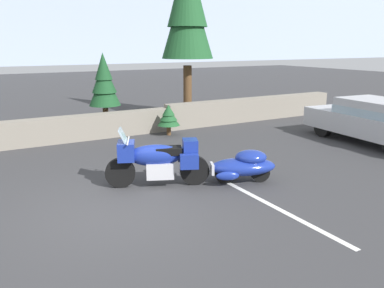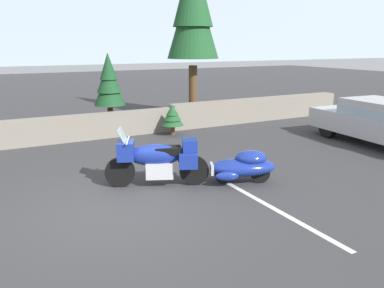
% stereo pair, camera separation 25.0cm
% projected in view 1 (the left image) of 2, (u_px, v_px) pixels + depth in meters
% --- Properties ---
extents(ground_plane, '(80.00, 80.00, 0.00)m').
position_uv_depth(ground_plane, '(120.00, 210.00, 7.55)').
color(ground_plane, '#38383A').
extents(stone_guard_wall, '(24.00, 0.58, 0.94)m').
position_uv_depth(stone_guard_wall, '(59.00, 129.00, 12.65)').
color(stone_guard_wall, gray).
rests_on(stone_guard_wall, ground).
extents(touring_motorcycle, '(2.18, 1.27, 1.33)m').
position_uv_depth(touring_motorcycle, '(157.00, 159.00, 8.68)').
color(touring_motorcycle, black).
rests_on(touring_motorcycle, ground).
extents(car_shaped_trailer, '(2.17, 1.23, 0.76)m').
position_uv_depth(car_shaped_trailer, '(243.00, 165.00, 8.94)').
color(car_shaped_trailer, black).
rests_on(car_shaped_trailer, ground).
extents(sedan_at_right_edge, '(2.14, 4.62, 1.41)m').
position_uv_depth(sedan_at_right_edge, '(377.00, 120.00, 12.40)').
color(sedan_at_right_edge, black).
rests_on(sedan_at_right_edge, ground).
extents(pine_tree_tall, '(2.14, 2.14, 7.68)m').
position_uv_depth(pine_tree_tall, '(187.00, 0.00, 15.93)').
color(pine_tree_tall, brown).
rests_on(pine_tree_tall, ground).
extents(pine_tree_secondary, '(1.14, 1.14, 2.81)m').
position_uv_depth(pine_tree_secondary, '(104.00, 82.00, 14.18)').
color(pine_tree_secondary, brown).
rests_on(pine_tree_secondary, ground).
extents(pine_sapling_near, '(0.78, 0.78, 1.07)m').
position_uv_depth(pine_sapling_near, '(169.00, 116.00, 13.61)').
color(pine_sapling_near, brown).
rests_on(pine_sapling_near, ground).
extents(parking_stripe_marker, '(0.12, 3.60, 0.01)m').
position_uv_depth(parking_stripe_marker, '(279.00, 209.00, 7.56)').
color(parking_stripe_marker, silver).
rests_on(parking_stripe_marker, ground).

